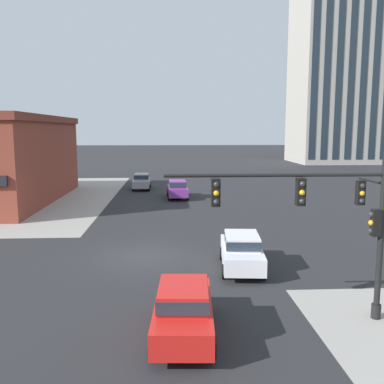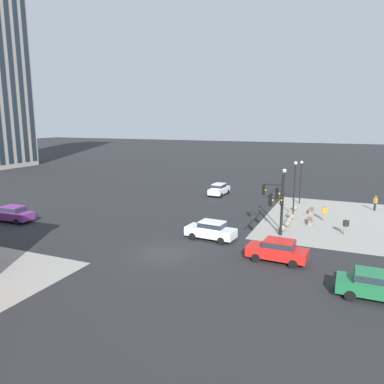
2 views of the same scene
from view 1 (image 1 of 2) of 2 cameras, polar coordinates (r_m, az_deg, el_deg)
name	(u,v)px [view 1 (image 1 of 2)]	position (r m, az deg, el deg)	size (l,w,h in m)	color
ground_plane	(143,256)	(22.14, -6.50, -8.51)	(320.00, 320.00, 0.00)	#262628
traffic_signal_main	(336,215)	(15.01, 18.62, -2.96)	(7.35, 2.09, 5.66)	black
car_main_southbound_near	(142,181)	(46.58, -6.73, 1.51)	(1.91, 4.41, 1.68)	#99999E
car_main_southbound_far	(183,308)	(13.71, -1.16, -15.20)	(2.08, 4.49, 1.68)	red
car_cross_westbound	(177,188)	(40.19, -1.96, 0.48)	(2.02, 4.47, 1.68)	#7A3389
car_parked_curb	(242,250)	(19.92, 6.64, -7.68)	(2.18, 4.54, 1.68)	silver
residential_tower_skyline_right	(339,15)	(91.90, 19.06, 21.43)	(15.80, 14.51, 55.82)	#9E998E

